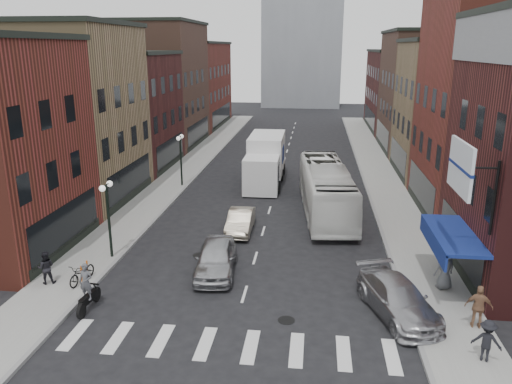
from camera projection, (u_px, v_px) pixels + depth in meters
ground at (241, 305)px, 21.36m from camera, size 160.00×160.00×0.00m
sidewalk_left at (182, 173)px, 43.27m from camera, size 3.00×74.00×0.15m
sidewalk_right at (382, 179)px, 41.33m from camera, size 3.00×74.00×0.15m
curb_left at (199, 175)px, 43.12m from camera, size 0.20×74.00×0.16m
curb_right at (363, 180)px, 41.52m from camera, size 0.20×74.00×0.16m
crosswalk_stripes at (229, 345)px, 18.50m from camera, size 12.00×2.20×0.01m
bldg_left_mid_a at (57, 114)px, 34.69m from camera, size 10.30×10.20×12.30m
bldg_left_mid_b at (114, 111)px, 44.50m from camera, size 10.30×10.20×10.30m
bldg_left_far_a at (152, 85)px, 54.56m from camera, size 10.30×12.20×13.30m
bldg_left_far_b at (185, 85)px, 68.18m from camera, size 10.30×16.20×11.30m
bldg_right_mid_a at (512, 105)px, 30.97m from camera, size 10.30×10.20×14.30m
bldg_right_mid_b at (464, 110)px, 40.93m from camera, size 10.30×10.20×11.30m
bldg_right_far_a at (435, 92)px, 51.27m from camera, size 10.30×12.20×12.30m
bldg_right_far_b at (410, 90)px, 64.89m from camera, size 10.30×16.20×10.30m
awning_blue at (449, 236)px, 21.98m from camera, size 1.80×5.00×0.78m
billboard_sign at (463, 169)px, 19.13m from camera, size 1.52×3.00×3.70m
streetlamp_near at (108, 206)px, 25.20m from camera, size 0.32×1.22×4.11m
streetlamp_far at (181, 151)px, 38.54m from camera, size 0.32×1.22×4.11m
bike_rack at (85, 271)px, 23.31m from camera, size 0.08×0.68×0.80m
box_truck at (265, 161)px, 39.82m from camera, size 2.75×8.72×3.79m
motorcycle_rider at (87, 289)px, 20.71m from camera, size 0.62×2.07×2.11m
transit_bus at (326, 189)px, 32.79m from camera, size 3.82×11.92×3.26m
sedan_left_near at (216, 258)px, 24.19m from camera, size 2.28×4.79×1.58m
sedan_left_far at (240, 221)px, 29.65m from camera, size 1.47×4.04×1.32m
curb_car at (398, 299)px, 20.41m from camera, size 3.52×5.38×1.45m
parked_bicycle at (82, 273)px, 22.99m from camera, size 0.93×1.90×0.96m
ped_left_solo at (46, 267)px, 22.81m from camera, size 0.86×0.67×1.56m
ped_right_a at (487, 341)px, 17.17m from camera, size 1.10×0.82×1.54m
ped_right_b at (479, 307)px, 19.18m from camera, size 1.11×0.71×1.75m
ped_right_c at (445, 269)px, 22.27m from camera, size 1.10×0.92×1.93m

